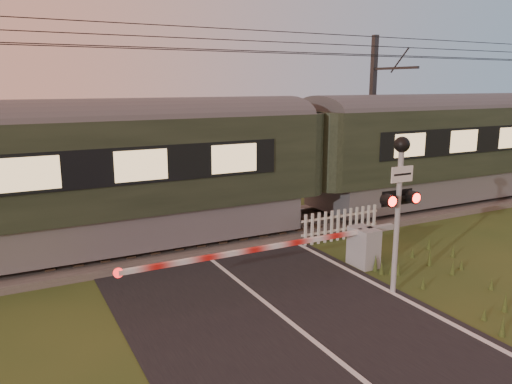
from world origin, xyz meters
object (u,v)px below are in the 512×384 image
train (304,158)px  boom_gate (351,247)px  picket_fence (341,224)px  crossing_signal (399,188)px  catenary_mast (373,115)px

train → boom_gate: (-1.09, -3.92, -1.65)m
boom_gate → picket_fence: size_ratio=2.61×
crossing_signal → picket_fence: 4.35m
train → boom_gate: size_ratio=5.80×
train → catenary_mast: size_ratio=6.49×
boom_gate → crossing_signal: size_ratio=2.05×
crossing_signal → picket_fence: crossing_signal is taller
crossing_signal → catenary_mast: bearing=52.9°
train → catenary_mast: catenary_mast is taller
catenary_mast → boom_gate: bearing=-133.3°
boom_gate → catenary_mast: catenary_mast is taller
train → crossing_signal: bearing=-102.0°
catenary_mast → picket_fence: bearing=-137.9°
train → boom_gate: 4.39m
boom_gate → crossing_signal: bearing=-93.2°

